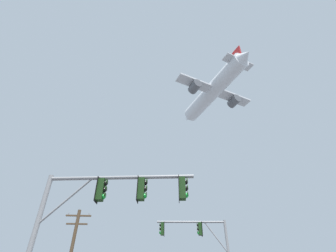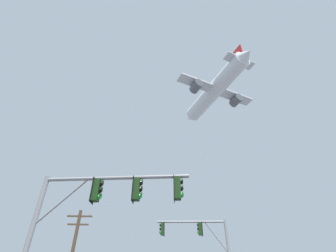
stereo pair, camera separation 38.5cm
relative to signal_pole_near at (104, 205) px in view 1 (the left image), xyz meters
name	(u,v)px [view 1 (the left image)]	position (x,y,z in m)	size (l,w,h in m)	color
signal_pole_near	(104,205)	(0.00, 0.00, 0.00)	(6.16, 0.92, 5.78)	gray
signal_pole_far	(204,244)	(5.89, 10.06, 0.53)	(5.37, 0.62, 6.76)	gray
airplane	(213,91)	(12.65, 23.87, 29.84)	(15.18, 19.65, 5.55)	white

